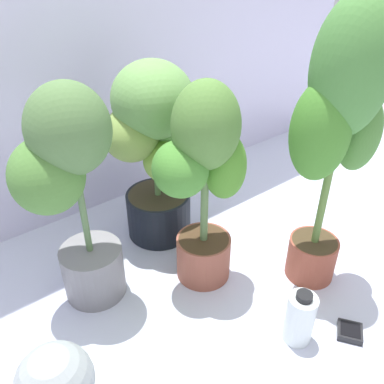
{
  "coord_description": "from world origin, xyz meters",
  "views": [
    {
      "loc": [
        -0.75,
        -0.75,
        1.15
      ],
      "look_at": [
        0.01,
        0.22,
        0.36
      ],
      "focal_mm": 38.14,
      "sensor_mm": 36.0,
      "label": 1
    }
  ],
  "objects_px": {
    "potted_plant_back_center": "(155,143)",
    "nutrient_bottle": "(300,318)",
    "potted_plant_back_left": "(70,185)",
    "hygrometer_box": "(350,332)",
    "potted_plant_center": "(203,173)",
    "potted_plant_front_right": "(338,122)"
  },
  "relations": [
    {
      "from": "potted_plant_back_center",
      "to": "nutrient_bottle",
      "type": "height_order",
      "value": "potted_plant_back_center"
    },
    {
      "from": "potted_plant_back_left",
      "to": "hygrometer_box",
      "type": "distance_m",
      "value": 1.05
    },
    {
      "from": "potted_plant_back_left",
      "to": "potted_plant_center",
      "type": "bearing_deg",
      "value": -24.93
    },
    {
      "from": "hygrometer_box",
      "to": "potted_plant_back_center",
      "type": "bearing_deg",
      "value": -21.85
    },
    {
      "from": "potted_plant_center",
      "to": "potted_plant_front_right",
      "type": "distance_m",
      "value": 0.46
    },
    {
      "from": "potted_plant_center",
      "to": "potted_plant_back_center",
      "type": "bearing_deg",
      "value": 86.9
    },
    {
      "from": "nutrient_bottle",
      "to": "potted_plant_center",
      "type": "bearing_deg",
      "value": 97.9
    },
    {
      "from": "potted_plant_front_right",
      "to": "potted_plant_back_center",
      "type": "bearing_deg",
      "value": 118.36
    },
    {
      "from": "potted_plant_center",
      "to": "nutrient_bottle",
      "type": "height_order",
      "value": "potted_plant_center"
    },
    {
      "from": "potted_plant_center",
      "to": "potted_plant_back_center",
      "type": "relative_size",
      "value": 1.02
    },
    {
      "from": "potted_plant_back_center",
      "to": "potted_plant_front_right",
      "type": "xyz_separation_m",
      "value": [
        0.31,
        -0.58,
        0.2
      ]
    },
    {
      "from": "potted_plant_center",
      "to": "nutrient_bottle",
      "type": "relative_size",
      "value": 3.81
    },
    {
      "from": "hygrometer_box",
      "to": "potted_plant_back_left",
      "type": "bearing_deg",
      "value": 5.66
    },
    {
      "from": "potted_plant_front_right",
      "to": "hygrometer_box",
      "type": "bearing_deg",
      "value": -113.51
    },
    {
      "from": "potted_plant_back_left",
      "to": "nutrient_bottle",
      "type": "distance_m",
      "value": 0.85
    },
    {
      "from": "potted_plant_back_center",
      "to": "potted_plant_center",
      "type": "bearing_deg",
      "value": -93.1
    },
    {
      "from": "potted_plant_back_center",
      "to": "potted_plant_back_left",
      "type": "distance_m",
      "value": 0.44
    },
    {
      "from": "potted_plant_center",
      "to": "potted_plant_back_left",
      "type": "height_order",
      "value": "potted_plant_back_left"
    },
    {
      "from": "potted_plant_center",
      "to": "potted_plant_front_right",
      "type": "xyz_separation_m",
      "value": [
        0.33,
        -0.26,
        0.18
      ]
    },
    {
      "from": "potted_plant_center",
      "to": "potted_plant_front_right",
      "type": "relative_size",
      "value": 0.76
    },
    {
      "from": "potted_plant_back_center",
      "to": "hygrometer_box",
      "type": "bearing_deg",
      "value": -77.24
    },
    {
      "from": "potted_plant_back_left",
      "to": "nutrient_bottle",
      "type": "xyz_separation_m",
      "value": [
        0.45,
        -0.61,
        -0.38
      ]
    }
  ]
}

